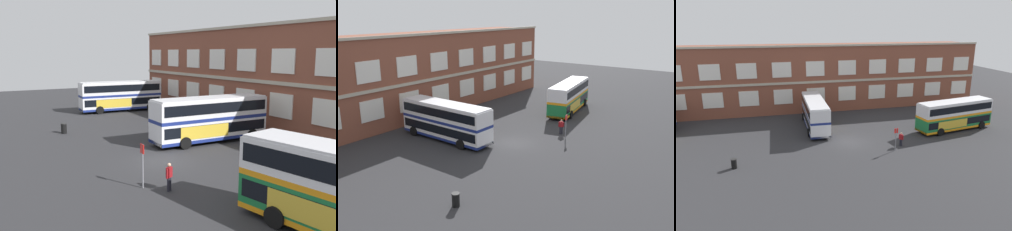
% 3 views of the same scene
% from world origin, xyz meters
% --- Properties ---
extents(ground_plane, '(120.00, 120.00, 0.00)m').
position_xyz_m(ground_plane, '(0.00, 2.00, 0.00)').
color(ground_plane, '#2B2B2D').
extents(brick_terminal_building, '(57.01, 8.19, 10.89)m').
position_xyz_m(brick_terminal_building, '(-1.99, 17.98, 5.30)').
color(brick_terminal_building, brown).
rests_on(brick_terminal_building, ground).
extents(double_decker_middle, '(3.02, 11.05, 4.07)m').
position_xyz_m(double_decker_middle, '(-3.30, 6.59, 2.15)').
color(double_decker_middle, silver).
rests_on(double_decker_middle, ground).
extents(double_decker_far, '(11.28, 4.45, 4.07)m').
position_xyz_m(double_decker_far, '(15.07, 1.22, 2.15)').
color(double_decker_far, '#197038').
rests_on(double_decker_far, ground).
extents(waiting_passenger, '(0.43, 0.59, 1.70)m').
position_xyz_m(waiting_passenger, '(5.60, -2.60, 0.93)').
color(waiting_passenger, black).
rests_on(waiting_passenger, ground).
extents(bus_stand_flag, '(0.44, 0.10, 2.70)m').
position_xyz_m(bus_stand_flag, '(4.42, -3.75, 1.64)').
color(bus_stand_flag, slate).
rests_on(bus_stand_flag, ground).
extents(station_litter_bin, '(0.60, 0.60, 1.03)m').
position_xyz_m(station_litter_bin, '(-13.21, -4.11, 0.52)').
color(station_litter_bin, black).
rests_on(station_litter_bin, ground).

